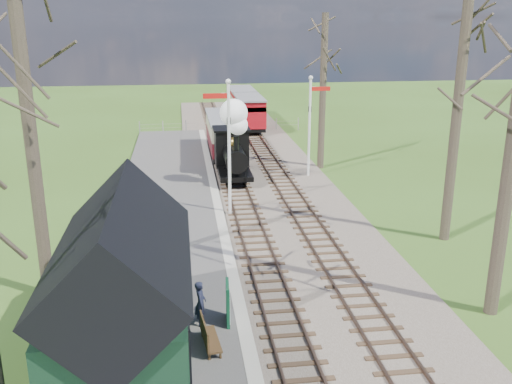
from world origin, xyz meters
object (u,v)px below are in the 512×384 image
Objects in this scene: coach at (225,133)px; red_carriage_b at (242,102)px; semaphore_far at (311,119)px; bench at (207,335)px; locomotive at (233,145)px; person at (201,303)px; red_carriage_a at (249,112)px; sign_board at (228,303)px; station_shed at (124,298)px; semaphore_near at (227,138)px.

coach is 1.40× the size of red_carriage_b.
semaphore_far is 4.09× the size of bench.
locomotive is at bearing 82.22° from bench.
red_carriage_b reaches higher than person.
red_carriage_b is at bearing 90.00° from red_carriage_a.
sign_board is at bearing 62.32° from bench.
red_carriage_a is (2.60, 8.28, -0.02)m from coach.
semaphore_far reaches higher than coach.
coach is 21.65m from person.
semaphore_far reaches higher than bench.
semaphore_far is at bearing 69.28° from sign_board.
red_carriage_a is 5.50m from red_carriage_b.
locomotive is at bearing -5.27° from person.
bench is 1.03× the size of person.
sign_board is at bearing 38.71° from station_shed.
coach reaches higher than bench.
semaphore_far is 17.46m from person.
bench is at bearing -117.68° from sign_board.
coach reaches higher than red_carriage_a.
station_shed is at bearing -156.52° from bench.
semaphore_near is 10.29m from sign_board.
red_carriage_b is at bearing 95.23° from semaphore_far.
red_carriage_b is at bearing 83.17° from sign_board.
person is (-6.79, -15.89, -2.47)m from semaphore_far.
locomotive is (4.29, 17.55, -0.15)m from station_shed.
semaphore_near reaches higher than bench.
red_carriage_a reaches higher than bench.
semaphore_near is 0.84× the size of coach.
semaphore_near is at bearing -5.88° from person.
red_carriage_b is 3.75× the size of bench.
locomotive is at bearing -97.50° from red_carriage_b.
bench is at bearing -95.75° from coach.
bench is (2.01, 0.87, -1.70)m from station_shed.
semaphore_near is 25.70m from red_carriage_b.
station_shed is 0.86× the size of coach.
bench is 1.29m from person.
person is at bearing -96.42° from coach.
semaphore_near reaches higher than sign_board.
bench is at bearing -97.78° from semaphore_near.
bench is (-0.67, -1.27, -0.26)m from sign_board.
semaphore_far is 1.09× the size of red_carriage_b.
bench is (-4.89, -31.03, -0.97)m from red_carriage_a.
person is (-2.42, -21.50, -0.67)m from coach.
locomotive is 20.02m from red_carriage_b.
locomotive is at bearing 84.03° from sign_board.
red_carriage_b is 4.23× the size of sign_board.
sign_board is at bearing -84.35° from person.
red_carriage_a is (2.61, 14.34, -0.58)m from locomotive.
bench is (-2.28, -16.68, -1.55)m from locomotive.
semaphore_far is 1.09× the size of red_carriage_a.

